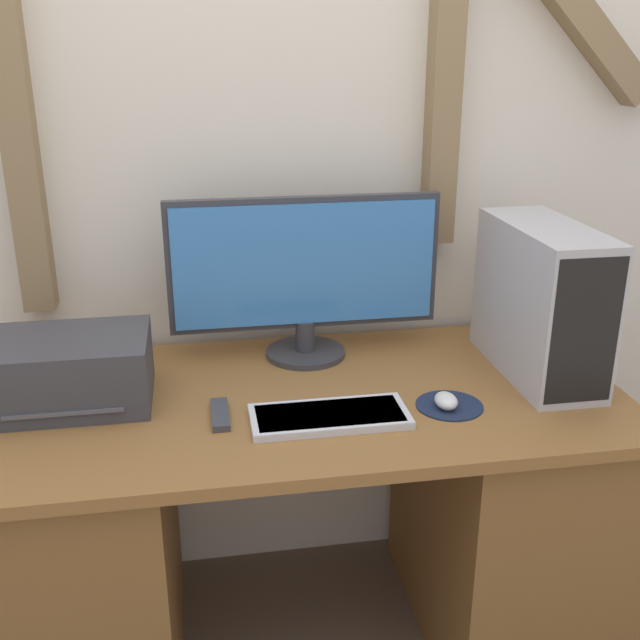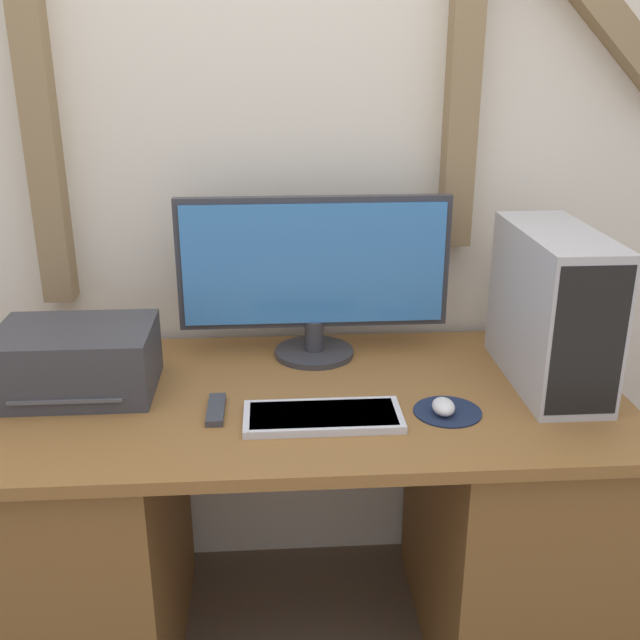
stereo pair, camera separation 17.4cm
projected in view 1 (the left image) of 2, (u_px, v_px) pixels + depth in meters
The scene contains 9 objects.
wall_back at pixel (280, 132), 2.05m from camera, with size 6.40×0.13×2.70m.
desk at pixel (303, 522), 1.98m from camera, with size 1.58×0.77×0.78m.
monitor at pixel (305, 271), 1.99m from camera, with size 0.73×0.22×0.44m.
keyboard at pixel (330, 416), 1.72m from camera, with size 0.36×0.16×0.02m.
mousepad at pixel (449, 405), 1.78m from camera, with size 0.16×0.16×0.00m.
mouse at pixel (446, 401), 1.76m from camera, with size 0.05×0.07×0.04m.
computer_tower at pixel (541, 301), 1.91m from camera, with size 0.18×0.46×0.39m.
printer at pixel (70, 371), 1.78m from camera, with size 0.38×0.28×0.16m.
remote_control at pixel (220, 415), 1.73m from camera, with size 0.04×0.15×0.02m.
Camera 1 is at (-0.24, -1.27, 1.60)m, focal length 42.00 mm.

